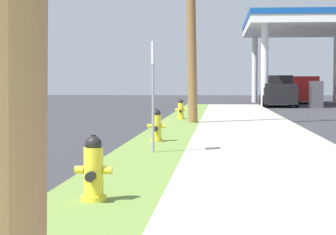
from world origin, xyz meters
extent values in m
cylinder|color=yellow|center=(0.66, 5.62, 0.15)|extent=(0.29, 0.29, 0.06)
cylinder|color=yellow|center=(0.66, 5.62, 0.42)|extent=(0.22, 0.22, 0.60)
sphere|color=black|center=(0.66, 5.62, 0.76)|extent=(0.19, 0.19, 0.19)
cylinder|color=black|center=(0.66, 5.62, 0.84)|extent=(0.06, 0.06, 0.05)
cylinder|color=yellow|center=(0.50, 5.62, 0.47)|extent=(0.10, 0.09, 0.09)
cylinder|color=yellow|center=(0.82, 5.62, 0.47)|extent=(0.10, 0.09, 0.09)
cylinder|color=black|center=(0.66, 5.45, 0.42)|extent=(0.11, 0.12, 0.11)
cylinder|color=yellow|center=(0.64, 13.16, 0.15)|extent=(0.29, 0.29, 0.06)
cylinder|color=yellow|center=(0.64, 13.16, 0.42)|extent=(0.22, 0.22, 0.60)
sphere|color=black|center=(0.64, 13.16, 0.76)|extent=(0.19, 0.19, 0.19)
cylinder|color=black|center=(0.64, 13.16, 0.84)|extent=(0.06, 0.06, 0.05)
cylinder|color=yellow|center=(0.48, 13.16, 0.47)|extent=(0.10, 0.09, 0.09)
cylinder|color=yellow|center=(0.80, 13.16, 0.47)|extent=(0.10, 0.09, 0.09)
cylinder|color=black|center=(0.64, 12.99, 0.42)|extent=(0.11, 0.12, 0.11)
cylinder|color=yellow|center=(0.65, 22.46, 0.15)|extent=(0.29, 0.29, 0.06)
cylinder|color=yellow|center=(0.65, 22.46, 0.42)|extent=(0.22, 0.22, 0.60)
sphere|color=black|center=(0.65, 22.46, 0.76)|extent=(0.19, 0.19, 0.19)
cylinder|color=black|center=(0.65, 22.46, 0.84)|extent=(0.06, 0.06, 0.05)
cylinder|color=yellow|center=(0.49, 22.46, 0.47)|extent=(0.10, 0.09, 0.09)
cylinder|color=yellow|center=(0.81, 22.46, 0.47)|extent=(0.10, 0.09, 0.09)
cylinder|color=black|center=(0.65, 22.29, 0.42)|extent=(0.11, 0.12, 0.11)
cylinder|color=yellow|center=(0.68, 31.48, 0.15)|extent=(0.29, 0.29, 0.06)
cylinder|color=yellow|center=(0.68, 31.48, 0.42)|extent=(0.22, 0.22, 0.60)
sphere|color=black|center=(0.68, 31.48, 0.76)|extent=(0.19, 0.19, 0.19)
cylinder|color=black|center=(0.68, 31.48, 0.84)|extent=(0.06, 0.06, 0.05)
cylinder|color=yellow|center=(0.52, 31.48, 0.47)|extent=(0.10, 0.09, 0.09)
cylinder|color=yellow|center=(0.84, 31.48, 0.47)|extent=(0.10, 0.09, 0.09)
cylinder|color=black|center=(0.68, 31.31, 0.42)|extent=(0.11, 0.12, 0.11)
cylinder|color=gray|center=(0.80, 10.80, 1.17)|extent=(0.05, 0.05, 2.10)
cube|color=white|center=(0.80, 10.80, 2.02)|extent=(0.04, 0.36, 0.44)
cylinder|color=silver|center=(4.81, 37.80, 2.52)|extent=(0.44, 0.44, 5.05)
cylinder|color=silver|center=(4.81, 48.59, 2.52)|extent=(0.44, 0.44, 5.05)
cylinder|color=silver|center=(10.99, 48.59, 2.52)|extent=(0.44, 0.44, 5.05)
cube|color=white|center=(7.90, 43.19, 5.30)|extent=(7.98, 12.59, 0.50)
cube|color=#144C9E|center=(7.90, 43.19, 5.73)|extent=(8.08, 12.69, 0.36)
cube|color=#47474C|center=(7.90, 37.80, 0.80)|extent=(0.70, 1.10, 1.60)
cube|color=#47474C|center=(7.90, 48.59, 0.80)|extent=(0.70, 1.10, 1.60)
cube|color=navy|center=(6.31, 50.19, 0.59)|extent=(2.02, 4.58, 0.85)
cube|color=navy|center=(6.30, 49.97, 1.29)|extent=(1.69, 2.10, 0.56)
cylinder|color=black|center=(5.53, 51.93, 0.30)|extent=(0.25, 0.61, 0.60)
cylinder|color=black|center=(7.24, 51.85, 0.30)|extent=(0.25, 0.61, 0.60)
cylinder|color=black|center=(5.37, 48.53, 0.30)|extent=(0.25, 0.61, 0.60)
cylinder|color=black|center=(7.09, 48.45, 0.30)|extent=(0.25, 0.61, 0.60)
cube|color=black|center=(5.78, 39.40, 0.71)|extent=(2.13, 5.45, 1.00)
cube|color=black|center=(5.80, 40.37, 1.59)|extent=(1.89, 2.10, 0.76)
cube|color=black|center=(5.75, 38.21, 1.33)|extent=(1.95, 2.96, 0.24)
cylinder|color=black|center=(4.88, 41.57, 0.38)|extent=(0.24, 0.77, 0.76)
cylinder|color=black|center=(6.78, 41.53, 0.38)|extent=(0.24, 0.77, 0.76)
cylinder|color=black|center=(4.78, 37.27, 0.38)|extent=(0.24, 0.77, 0.76)
cylinder|color=black|center=(6.68, 37.23, 0.38)|extent=(0.24, 0.77, 0.76)
cube|color=red|center=(8.20, 46.57, 0.71)|extent=(2.07, 5.43, 1.00)
cube|color=red|center=(8.21, 45.60, 1.59)|extent=(1.87, 2.08, 0.76)
cube|color=red|center=(8.18, 47.76, 1.33)|extent=(1.92, 2.94, 0.24)
cylinder|color=black|center=(9.18, 44.44, 0.38)|extent=(0.23, 0.76, 0.76)
cylinder|color=black|center=(7.28, 44.41, 0.38)|extent=(0.23, 0.76, 0.76)
cylinder|color=black|center=(9.12, 48.74, 0.38)|extent=(0.23, 0.76, 0.76)
cylinder|color=black|center=(7.22, 48.71, 0.38)|extent=(0.23, 0.76, 0.76)
camera|label=1|loc=(2.06, -1.46, 1.43)|focal=68.79mm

